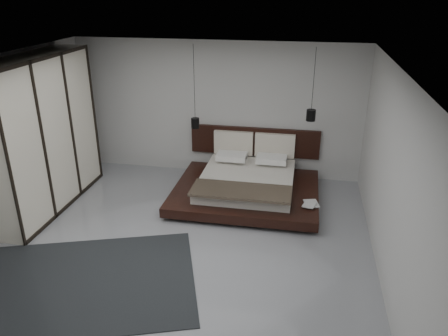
% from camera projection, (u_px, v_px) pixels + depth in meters
% --- Properties ---
extents(floor, '(6.00, 6.00, 0.00)m').
position_uv_depth(floor, '(179.00, 245.00, 6.90)').
color(floor, gray).
rests_on(floor, ground).
extents(ceiling, '(6.00, 6.00, 0.00)m').
position_uv_depth(ceiling, '(170.00, 66.00, 5.80)').
color(ceiling, white).
rests_on(ceiling, wall_back).
extents(wall_back, '(6.00, 0.00, 6.00)m').
position_uv_depth(wall_back, '(216.00, 109.00, 9.06)').
color(wall_back, '#B9B9B7').
rests_on(wall_back, floor).
extents(wall_front, '(6.00, 0.00, 6.00)m').
position_uv_depth(wall_front, '(71.00, 298.00, 3.64)').
color(wall_front, '#B9B9B7').
rests_on(wall_front, floor).
extents(wall_right, '(0.00, 6.00, 6.00)m').
position_uv_depth(wall_right, '(390.00, 179.00, 5.84)').
color(wall_right, '#B9B9B7').
rests_on(wall_right, floor).
extents(lattice_screen, '(0.05, 0.90, 2.60)m').
position_uv_depth(lattice_screen, '(73.00, 114.00, 9.11)').
color(lattice_screen, black).
rests_on(lattice_screen, floor).
extents(bed, '(2.69, 2.36, 1.06)m').
position_uv_depth(bed, '(247.00, 183.00, 8.38)').
color(bed, black).
rests_on(bed, floor).
extents(book_lower, '(0.30, 0.36, 0.03)m').
position_uv_depth(book_lower, '(305.00, 204.00, 7.61)').
color(book_lower, '#99724C').
rests_on(book_lower, bed).
extents(book_upper, '(0.27, 0.32, 0.02)m').
position_uv_depth(book_upper, '(304.00, 203.00, 7.58)').
color(book_upper, '#99724C').
rests_on(book_upper, book_lower).
extents(pendant_left, '(0.16, 0.16, 1.61)m').
position_uv_depth(pendant_left, '(195.00, 123.00, 8.54)').
color(pendant_left, black).
rests_on(pendant_left, ceiling).
extents(pendant_right, '(0.17, 0.17, 1.34)m').
position_uv_depth(pendant_right, '(311.00, 115.00, 8.06)').
color(pendant_right, black).
rests_on(pendant_right, ceiling).
extents(wardrobe, '(0.66, 2.79, 2.74)m').
position_uv_depth(wardrobe, '(42.00, 135.00, 7.64)').
color(wardrobe, silver).
rests_on(wardrobe, floor).
extents(rug, '(3.59, 3.04, 0.01)m').
position_uv_depth(rug, '(83.00, 283.00, 6.02)').
color(rug, black).
rests_on(rug, floor).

